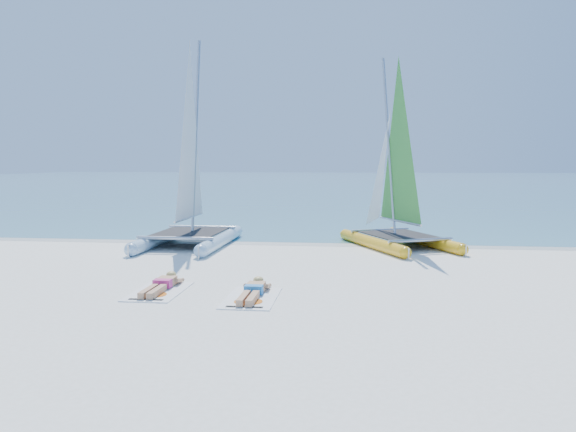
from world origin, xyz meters
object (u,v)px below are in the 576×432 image
object	(u,v)px
towel_b	(252,298)
sunbather_a	(162,284)
catamaran_yellow	(392,184)
catamaran_blue	(190,181)
towel_a	(159,291)
sunbather_b	(253,290)

from	to	relation	value
towel_b	sunbather_a	bearing A→B (deg)	165.58
towel_b	catamaran_yellow	bearing A→B (deg)	66.92
catamaran_blue	sunbather_a	bearing A→B (deg)	-78.13
catamaran_blue	towel_a	world-z (taller)	catamaran_blue
catamaran_blue	towel_b	world-z (taller)	catamaran_blue
towel_a	towel_b	bearing A→B (deg)	-9.24
catamaran_yellow	sunbather_b	bearing A→B (deg)	-138.29
catamaran_blue	towel_b	bearing A→B (deg)	-63.56
sunbather_a	towel_b	bearing A→B (deg)	-14.42
sunbather_a	towel_b	size ratio (longest dim) A/B	0.93
towel_a	catamaran_yellow	bearing A→B (deg)	54.05
catamaran_blue	catamaran_yellow	size ratio (longest dim) A/B	1.11
catamaran_blue	catamaran_yellow	xyz separation A→B (m)	(6.49, 0.80, -0.10)
towel_a	towel_b	xyz separation A→B (m)	(2.03, -0.33, 0.00)
catamaran_yellow	sunbather_a	world-z (taller)	catamaran_yellow
sunbather_a	towel_b	xyz separation A→B (m)	(2.03, -0.52, -0.11)
catamaran_blue	sunbather_a	xyz separation A→B (m)	(1.22, -6.28, -1.97)
catamaran_yellow	towel_a	distance (m)	9.20
catamaran_yellow	sunbather_b	distance (m)	8.30
towel_a	sunbather_a	world-z (taller)	sunbather_a
catamaran_yellow	sunbather_b	world-z (taller)	catamaran_yellow
catamaran_yellow	towel_a	size ratio (longest dim) A/B	3.42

